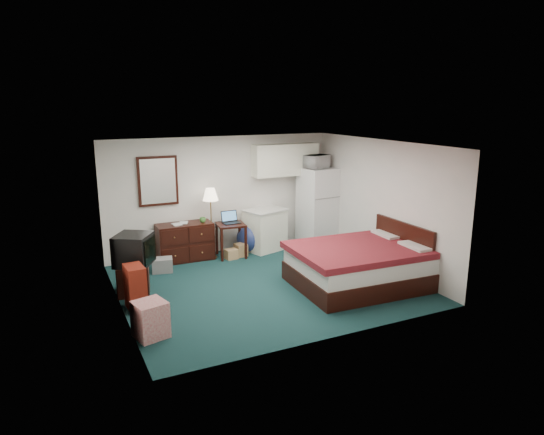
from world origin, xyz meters
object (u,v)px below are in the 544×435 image
dresser (185,242)px  kitchen_counter (265,230)px  floor_lamp (211,224)px  fridge (318,207)px  tv_stand (133,278)px  suitcase (135,287)px  desk (231,240)px  bed (359,266)px

dresser → kitchen_counter: kitchen_counter is taller
kitchen_counter → floor_lamp: bearing=164.0°
fridge → dresser: bearing=170.5°
dresser → fridge: 3.09m
kitchen_counter → tv_stand: bearing=-174.8°
dresser → suitcase: (-1.37, -2.04, -0.03)m
dresser → desk: (0.93, -0.21, -0.03)m
dresser → fridge: size_ratio=0.64×
floor_lamp → bed: bearing=-54.8°
dresser → bed: dresser is taller
fridge → tv_stand: size_ratio=3.13×
dresser → fridge: (3.04, -0.20, 0.50)m
floor_lamp → suitcase: 2.75m
bed → tv_stand: 3.93m
kitchen_counter → tv_stand: (-3.08, -1.30, -0.18)m
fridge → tv_stand: 4.53m
floor_lamp → bed: floor_lamp is taller
fridge → bed: bearing=-110.1°
bed → tv_stand: (-3.69, 1.36, -0.10)m
floor_lamp → fridge: 2.51m
bed → floor_lamp: bearing=127.9°
dresser → suitcase: 2.46m
floor_lamp → suitcase: floor_lamp is taller
desk → tv_stand: bearing=-145.2°
desk → bed: bearing=-52.7°
floor_lamp → bed: 3.24m
dresser → desk: bearing=-11.9°
fridge → tv_stand: fridge is taller
dresser → tv_stand: (-1.29, -1.37, -0.13)m
desk → kitchen_counter: size_ratio=0.81×
desk → floor_lamp: bearing=172.5°
floor_lamp → bed: size_ratio=0.67×
tv_stand → suitcase: 0.69m
fridge → bed: fridge is taller
kitchen_counter → suitcase: kitchen_counter is taller
kitchen_counter → bed: (0.61, -2.66, -0.09)m
tv_stand → dresser: bearing=59.1°
desk → fridge: fridge is taller
floor_lamp → tv_stand: (-1.83, -1.26, -0.48)m
suitcase → fridge: bearing=18.9°
dresser → floor_lamp: floor_lamp is taller
dresser → bed: (2.39, -2.73, -0.03)m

